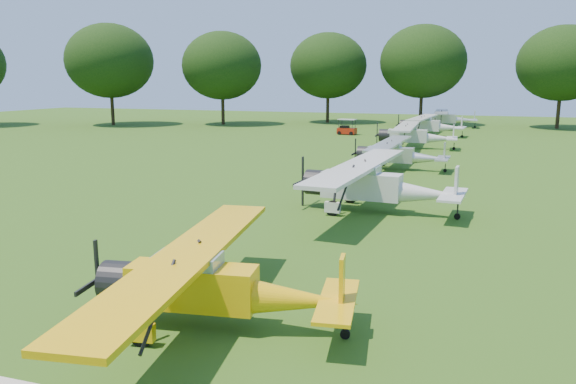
% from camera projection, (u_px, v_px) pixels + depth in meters
% --- Properties ---
extents(ground, '(160.00, 160.00, 0.00)m').
position_uv_depth(ground, '(303.00, 238.00, 20.97)').
color(ground, '#2E5214').
rests_on(ground, ground).
extents(tree_belt, '(137.36, 130.27, 14.52)m').
position_uv_depth(tree_belt, '(410.00, 11.00, 18.39)').
color(tree_belt, black).
rests_on(tree_belt, ground).
extents(aircraft_2, '(6.45, 10.23, 2.01)m').
position_uv_depth(aircraft_2, '(212.00, 281.00, 13.15)').
color(aircraft_2, '#F2B50A').
rests_on(aircraft_2, ground).
extents(aircraft_3, '(7.41, 11.79, 2.32)m').
position_uv_depth(aircraft_3, '(374.00, 182.00, 24.86)').
color(aircraft_3, silver).
rests_on(aircraft_3, ground).
extents(aircraft_4, '(6.22, 9.88, 1.95)m').
position_uv_depth(aircraft_4, '(398.00, 152.00, 36.73)').
color(aircraft_4, silver).
rests_on(aircraft_4, ground).
extents(aircraft_5, '(6.88, 10.94, 2.16)m').
position_uv_depth(aircraft_5, '(414.00, 134.00, 48.16)').
color(aircraft_5, silver).
rests_on(aircraft_5, ground).
extents(aircraft_6, '(7.00, 11.15, 2.19)m').
position_uv_depth(aircraft_6, '(429.00, 124.00, 58.84)').
color(aircraft_6, silver).
rests_on(aircraft_6, ground).
extents(aircraft_7, '(6.95, 11.07, 2.18)m').
position_uv_depth(aircraft_7, '(446.00, 117.00, 69.69)').
color(aircraft_7, silver).
rests_on(aircraft_7, ground).
extents(golf_cart, '(2.07, 1.40, 1.67)m').
position_uv_depth(golf_cart, '(347.00, 129.00, 60.61)').
color(golf_cart, '#A51F0B').
rests_on(golf_cart, ground).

